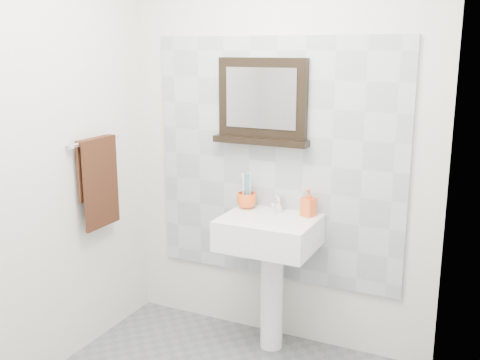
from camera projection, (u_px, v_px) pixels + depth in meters
name	position (u px, v px, depth m)	size (l,w,h in m)	color
back_wall	(277.00, 145.00, 3.43)	(2.00, 0.01, 2.50)	silver
left_wall	(16.00, 164.00, 2.88)	(0.01, 2.20, 2.50)	silver
right_wall	(419.00, 212.00, 2.04)	(0.01, 2.20, 2.50)	silver
splashback	(276.00, 162.00, 3.44)	(1.60, 0.02, 1.50)	#A3ACB1
pedestal_sink	(270.00, 247.00, 3.34)	(0.55, 0.44, 0.96)	white
toothbrush_cup	(246.00, 200.00, 3.47)	(0.12, 0.12, 0.10)	#FF5E1E
toothbrushes	(247.00, 189.00, 3.45)	(0.05, 0.04, 0.21)	white
soap_dispenser	(309.00, 203.00, 3.30)	(0.07, 0.07, 0.16)	red
framed_mirror	(262.00, 104.00, 3.37)	(0.60, 0.11, 0.51)	black
towel_bar	(95.00, 141.00, 3.34)	(0.07, 0.40, 0.03)	silver
hand_towel	(98.00, 175.00, 3.39)	(0.06, 0.30, 0.55)	black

